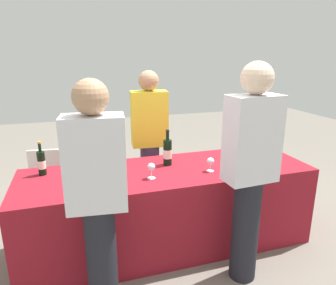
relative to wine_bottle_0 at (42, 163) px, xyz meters
The scene contains 15 objects.
ground_plane 1.37m from the wine_bottle_0, 10.96° to the right, with size 12.00×12.00×0.00m, color slate.
tasting_table 1.17m from the wine_bottle_0, 10.96° to the right, with size 2.57×0.80×0.74m, color maroon.
wine_bottle_0 is the anchor object (origin of this frame).
wine_bottle_1 0.50m from the wine_bottle_0, ahead, with size 0.07×0.07×0.31m.
wine_bottle_2 1.09m from the wine_bottle_0, ahead, with size 0.08×0.08×0.33m.
wine_bottle_3 1.87m from the wine_bottle_0, ahead, with size 0.07×0.07×0.30m.
wine_glass_0 0.44m from the wine_bottle_0, 38.86° to the right, with size 0.07×0.07×0.14m.
wine_glass_1 0.93m from the wine_bottle_0, 22.15° to the right, with size 0.07×0.07×0.13m.
wine_glass_2 1.44m from the wine_bottle_0, 14.11° to the right, with size 0.06×0.06×0.12m.
wine_glass_3 1.85m from the wine_bottle_0, 12.52° to the right, with size 0.07×0.07×0.13m.
wine_glass_4 2.02m from the wine_bottle_0, ahead, with size 0.07×0.07×0.14m.
server_pouring 1.14m from the wine_bottle_0, 23.97° to the left, with size 0.39×0.24×1.57m.
guest_0 0.91m from the wine_bottle_0, 64.46° to the right, with size 0.39×0.24×1.60m.
guest_1 1.70m from the wine_bottle_0, 28.53° to the right, with size 0.39×0.23×1.69m.
menu_board 0.92m from the wine_bottle_0, 86.91° to the left, with size 0.54×0.03×0.73m, color white.
Camera 1 is at (-0.76, -2.43, 1.74)m, focal length 32.83 mm.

